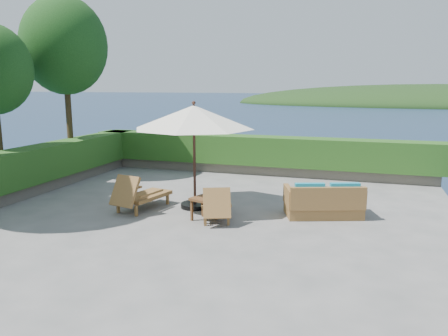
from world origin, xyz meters
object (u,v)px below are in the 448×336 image
(lounge_right, at_px, (216,205))
(wicker_loveseat, at_px, (324,203))
(lounge_left, at_px, (139,195))
(side_table, at_px, (204,202))
(patio_umbrella, at_px, (194,118))

(lounge_right, distance_m, wicker_loveseat, 2.62)
(lounge_left, distance_m, wicker_loveseat, 4.60)
(lounge_left, relative_size, wicker_loveseat, 0.89)
(lounge_right, distance_m, side_table, 0.29)
(patio_umbrella, xyz_separation_m, lounge_right, (0.86, -0.85, -1.96))
(lounge_right, xyz_separation_m, side_table, (-0.26, -0.10, 0.09))
(lounge_right, height_order, side_table, lounge_right)
(lounge_left, bearing_deg, patio_umbrella, 39.35)
(side_table, bearing_deg, patio_umbrella, 122.24)
(side_table, relative_size, wicker_loveseat, 0.33)
(lounge_right, bearing_deg, patio_umbrella, 113.92)
(lounge_left, xyz_separation_m, wicker_loveseat, (4.52, 0.84, -0.06))
(lounge_left, relative_size, side_table, 2.70)
(lounge_left, bearing_deg, lounge_right, 6.78)
(patio_umbrella, relative_size, lounge_right, 2.08)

